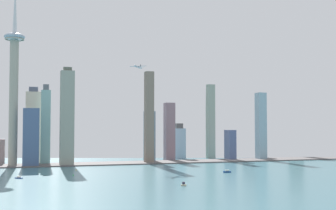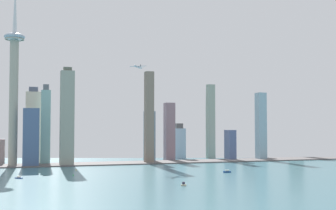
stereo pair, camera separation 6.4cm
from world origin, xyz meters
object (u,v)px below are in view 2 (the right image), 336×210
at_px(skyscraper_3, 169,131).
at_px(skyscraper_13, 179,142).
at_px(boat_1, 227,172).
at_px(channel_buoy_0, 76,170).
at_px(boat_0, 19,178).
at_px(skyscraper_8, 149,117).
at_px(skyscraper_4, 296,136).
at_px(skyscraper_7, 1,152).
at_px(skyscraper_10, 250,141).
at_px(channel_buoy_1, 73,175).
at_px(skyscraper_12, 46,126).
at_px(skyscraper_2, 230,145).
at_px(boat_2, 184,184).
at_px(airplane, 138,67).
at_px(skyscraper_11, 149,136).
at_px(skyscraper_1, 211,121).
at_px(skyscraper_5, 67,117).
at_px(skyscraper_0, 261,126).
at_px(observation_tower, 14,78).
at_px(skyscraper_9, 33,127).
at_px(skyscraper_6, 31,137).

xyz_separation_m(skyscraper_3, skyscraper_13, (36.52, 43.43, -24.22)).
relative_size(skyscraper_13, boat_1, 6.30).
bearing_deg(channel_buoy_0, boat_0, -133.01).
bearing_deg(skyscraper_8, skyscraper_4, 11.90).
distance_m(skyscraper_7, skyscraper_10, 533.48).
relative_size(skyscraper_3, channel_buoy_1, 53.68).
distance_m(skyscraper_10, skyscraper_12, 461.47).
bearing_deg(skyscraper_2, boat_2, -123.03).
relative_size(skyscraper_2, boat_1, 5.13).
distance_m(skyscraper_7, channel_buoy_0, 198.71).
bearing_deg(airplane, skyscraper_8, 103.93).
relative_size(skyscraper_2, skyscraper_11, 0.62).
xyz_separation_m(skyscraper_3, skyscraper_4, (312.06, 16.51, -11.23)).
distance_m(skyscraper_1, skyscraper_3, 109.93).
distance_m(skyscraper_3, boat_0, 390.59).
relative_size(skyscraper_3, skyscraper_5, 0.67).
relative_size(skyscraper_0, skyscraper_10, 1.73).
bearing_deg(skyscraper_4, skyscraper_12, -175.35).
xyz_separation_m(skyscraper_0, skyscraper_11, (-236.77, 20.01, -20.37)).
relative_size(observation_tower, skyscraper_13, 4.37).
height_order(skyscraper_0, airplane, airplane).
height_order(observation_tower, skyscraper_9, observation_tower).
xyz_separation_m(skyscraper_1, skyscraper_6, (-378.40, -98.85, -30.31)).
xyz_separation_m(skyscraper_3, boat_2, (-110.31, -390.14, -57.22)).
distance_m(skyscraper_4, skyscraper_8, 382.89).
bearing_deg(channel_buoy_1, skyscraper_10, 33.26).
xyz_separation_m(skyscraper_1, boat_0, (-396.71, -280.29, -79.40)).
height_order(skyscraper_3, boat_0, skyscraper_3).
relative_size(observation_tower, skyscraper_6, 3.30).
distance_m(skyscraper_3, boat_2, 409.46).
bearing_deg(boat_0, skyscraper_0, 74.18).
xyz_separation_m(skyscraper_1, channel_buoy_0, (-311.15, -188.56, -79.51)).
bearing_deg(skyscraper_4, skyscraper_0, -154.34).
xyz_separation_m(skyscraper_2, skyscraper_3, (-121.43, 33.75, 27.93)).
bearing_deg(skyscraper_11, skyscraper_10, 14.13).
height_order(channel_buoy_0, channel_buoy_1, channel_buoy_1).
height_order(skyscraper_3, skyscraper_11, skyscraper_3).
distance_m(skyscraper_12, boat_1, 352.29).
xyz_separation_m(skyscraper_7, channel_buoy_0, (117.54, -158.72, -21.90)).
distance_m(skyscraper_8, channel_buoy_0, 196.02).
distance_m(observation_tower, boat_1, 401.98).
bearing_deg(skyscraper_7, skyscraper_4, 1.64).
distance_m(skyscraper_3, skyscraper_11, 55.02).
bearing_deg(skyscraper_5, skyscraper_4, 9.02).
relative_size(skyscraper_5, airplane, 5.52).
bearing_deg(skyscraper_7, observation_tower, -69.31).
distance_m(skyscraper_1, skyscraper_6, 392.27).
bearing_deg(skyscraper_6, skyscraper_2, 5.33).
bearing_deg(boat_0, skyscraper_2, 78.48).
bearing_deg(skyscraper_8, skyscraper_3, 45.65).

